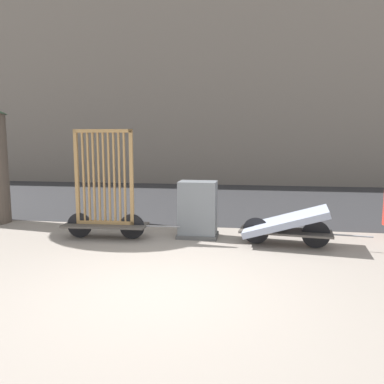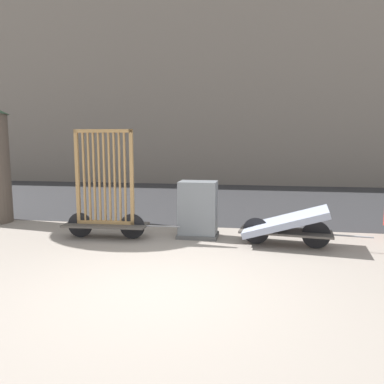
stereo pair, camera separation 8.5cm
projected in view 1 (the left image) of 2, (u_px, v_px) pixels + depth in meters
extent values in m
plane|color=gray|center=(163.00, 290.00, 5.13)|extent=(60.00, 60.00, 0.00)
cube|color=#2D2D30|center=(218.00, 199.00, 13.32)|extent=(56.00, 8.93, 0.01)
cube|color=slate|center=(230.00, 47.00, 18.75)|extent=(48.00, 4.00, 13.45)
cube|color=#4C4742|center=(106.00, 225.00, 7.86)|extent=(1.78, 0.70, 0.04)
cylinder|color=black|center=(132.00, 227.00, 7.80)|extent=(0.53, 0.06, 0.53)
cylinder|color=black|center=(80.00, 225.00, 7.92)|extent=(0.53, 0.06, 0.53)
cylinder|color=gray|center=(163.00, 226.00, 7.73)|extent=(0.70, 0.07, 0.03)
cube|color=#A87F4C|center=(105.00, 222.00, 7.85)|extent=(1.24, 0.13, 0.07)
cube|color=#A87F4C|center=(103.00, 131.00, 7.60)|extent=(1.24, 0.13, 0.07)
cube|color=#A87F4C|center=(77.00, 177.00, 7.79)|extent=(0.07, 0.07, 1.97)
cube|color=#A87F4C|center=(132.00, 178.00, 7.66)|extent=(0.07, 0.07, 1.97)
cube|color=#A87F4C|center=(84.00, 177.00, 7.77)|extent=(0.04, 0.05, 1.90)
cube|color=#A87F4C|center=(89.00, 177.00, 7.76)|extent=(0.04, 0.05, 1.90)
cube|color=#A87F4C|center=(94.00, 177.00, 7.75)|extent=(0.04, 0.05, 1.90)
cube|color=#A87F4C|center=(99.00, 177.00, 7.74)|extent=(0.04, 0.05, 1.90)
cube|color=#A87F4C|center=(104.00, 177.00, 7.72)|extent=(0.04, 0.05, 1.90)
cube|color=#A87F4C|center=(109.00, 177.00, 7.71)|extent=(0.04, 0.05, 1.90)
cube|color=#A87F4C|center=(114.00, 178.00, 7.70)|extent=(0.04, 0.05, 1.90)
cube|color=#A87F4C|center=(119.00, 178.00, 7.69)|extent=(0.04, 0.05, 1.90)
cube|color=#A87F4C|center=(125.00, 178.00, 7.68)|extent=(0.04, 0.05, 1.90)
cube|color=#4C4742|center=(285.00, 232.00, 7.29)|extent=(1.81, 0.82, 0.04)
cylinder|color=black|center=(316.00, 234.00, 7.14)|extent=(0.53, 0.10, 0.53)
cylinder|color=black|center=(256.00, 231.00, 7.44)|extent=(0.53, 0.10, 0.53)
cylinder|color=gray|center=(353.00, 236.00, 6.96)|extent=(0.70, 0.11, 0.03)
cube|color=#8C93A8|center=(286.00, 221.00, 7.26)|extent=(1.70, 1.13, 0.61)
cube|color=#4C4C4C|center=(198.00, 235.00, 7.99)|extent=(0.85, 0.60, 0.08)
cube|color=slate|center=(198.00, 209.00, 7.92)|extent=(0.79, 0.54, 1.20)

